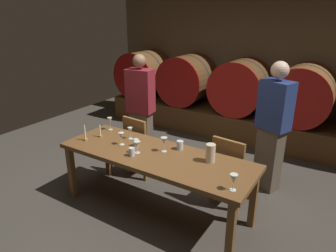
{
  "coord_description": "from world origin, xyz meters",
  "views": [
    {
      "loc": [
        1.81,
        -2.65,
        2.23
      ],
      "look_at": [
        0.06,
        0.1,
        0.99
      ],
      "focal_mm": 32.56,
      "sensor_mm": 36.0,
      "label": 1
    }
  ],
  "objects_px": {
    "dining_table": "(155,160)",
    "guest_right": "(273,127)",
    "chair_right": "(231,168)",
    "guest_left": "(141,109)",
    "wine_glass_far_left": "(110,121)",
    "wine_glass_left": "(130,131)",
    "wine_glass_right": "(164,141)",
    "cup_left": "(136,143)",
    "wine_barrel_left": "(187,79)",
    "wine_glass_far_right": "(234,179)",
    "wine_glass_center_right": "(137,145)",
    "wine_glass_center_left": "(121,136)",
    "wine_barrel_far_left": "(144,74)",
    "chair_left": "(140,143)",
    "wine_barrel_center": "(241,86)",
    "pitcher": "(211,153)",
    "wine_barrel_right": "(303,94)",
    "cup_right": "(180,145)",
    "candle_left": "(85,136)",
    "candle_right": "(100,134)",
    "cup_center": "(132,152)"
  },
  "relations": [
    {
      "from": "dining_table",
      "to": "guest_right",
      "type": "bearing_deg",
      "value": 51.39
    },
    {
      "from": "chair_right",
      "to": "guest_right",
      "type": "xyz_separation_m",
      "value": [
        0.28,
        0.6,
        0.38
      ]
    },
    {
      "from": "guest_left",
      "to": "wine_glass_far_left",
      "type": "bearing_deg",
      "value": 81.2
    },
    {
      "from": "wine_glass_left",
      "to": "wine_glass_right",
      "type": "xyz_separation_m",
      "value": [
        0.55,
        -0.08,
        0.02
      ]
    },
    {
      "from": "wine_glass_left",
      "to": "cup_left",
      "type": "xyz_separation_m",
      "value": [
        0.19,
        -0.13,
        -0.06
      ]
    },
    {
      "from": "wine_barrel_left",
      "to": "wine_glass_far_right",
      "type": "xyz_separation_m",
      "value": [
        2.13,
        -2.99,
        -0.1
      ]
    },
    {
      "from": "wine_barrel_left",
      "to": "wine_glass_center_right",
      "type": "xyz_separation_m",
      "value": [
        0.95,
        -2.84,
        -0.11
      ]
    },
    {
      "from": "wine_glass_center_left",
      "to": "wine_barrel_far_left",
      "type": "bearing_deg",
      "value": 121.99
    },
    {
      "from": "chair_right",
      "to": "chair_left",
      "type": "bearing_deg",
      "value": 6.45
    },
    {
      "from": "wine_glass_center_left",
      "to": "wine_glass_right",
      "type": "xyz_separation_m",
      "value": [
        0.53,
        0.11,
        0.02
      ]
    },
    {
      "from": "wine_glass_left",
      "to": "wine_barrel_center",
      "type": "bearing_deg",
      "value": 79.39
    },
    {
      "from": "pitcher",
      "to": "wine_glass_center_right",
      "type": "relative_size",
      "value": 1.42
    },
    {
      "from": "wine_barrel_left",
      "to": "wine_barrel_right",
      "type": "distance_m",
      "value": 2.15
    },
    {
      "from": "wine_glass_center_left",
      "to": "wine_glass_center_right",
      "type": "distance_m",
      "value": 0.31
    },
    {
      "from": "wine_barrel_right",
      "to": "wine_barrel_far_left",
      "type": "bearing_deg",
      "value": 180.0
    },
    {
      "from": "wine_glass_right",
      "to": "wine_barrel_far_left",
      "type": "bearing_deg",
      "value": 130.36
    },
    {
      "from": "pitcher",
      "to": "wine_glass_far_right",
      "type": "distance_m",
      "value": 0.56
    },
    {
      "from": "wine_glass_left",
      "to": "cup_right",
      "type": "xyz_separation_m",
      "value": [
        0.68,
        0.06,
        -0.05
      ]
    },
    {
      "from": "wine_barrel_far_left",
      "to": "wine_barrel_right",
      "type": "bearing_deg",
      "value": 0.0
    },
    {
      "from": "wine_barrel_center",
      "to": "wine_barrel_right",
      "type": "height_order",
      "value": "same"
    },
    {
      "from": "guest_left",
      "to": "wine_glass_center_left",
      "type": "height_order",
      "value": "guest_left"
    },
    {
      "from": "wine_barrel_far_left",
      "to": "wine_glass_center_right",
      "type": "distance_m",
      "value": 3.49
    },
    {
      "from": "wine_barrel_center",
      "to": "guest_right",
      "type": "height_order",
      "value": "guest_right"
    },
    {
      "from": "candle_left",
      "to": "candle_right",
      "type": "bearing_deg",
      "value": 66.79
    },
    {
      "from": "guest_left",
      "to": "wine_glass_far_right",
      "type": "height_order",
      "value": "guest_left"
    },
    {
      "from": "dining_table",
      "to": "pitcher",
      "type": "xyz_separation_m",
      "value": [
        0.6,
        0.15,
        0.17
      ]
    },
    {
      "from": "guest_right",
      "to": "candle_left",
      "type": "distance_m",
      "value": 2.33
    },
    {
      "from": "wine_glass_center_right",
      "to": "wine_barrel_far_left",
      "type": "bearing_deg",
      "value": 125.42
    },
    {
      "from": "candle_right",
      "to": "cup_left",
      "type": "bearing_deg",
      "value": 2.49
    },
    {
      "from": "wine_barrel_left",
      "to": "wine_barrel_center",
      "type": "bearing_deg",
      "value": 0.0
    },
    {
      "from": "chair_left",
      "to": "guest_right",
      "type": "xyz_separation_m",
      "value": [
        1.62,
        0.61,
        0.38
      ]
    },
    {
      "from": "wine_barrel_center",
      "to": "guest_right",
      "type": "xyz_separation_m",
      "value": [
        0.98,
        -1.55,
        -0.09
      ]
    },
    {
      "from": "chair_left",
      "to": "cup_center",
      "type": "height_order",
      "value": "chair_left"
    },
    {
      "from": "dining_table",
      "to": "cup_left",
      "type": "distance_m",
      "value": 0.33
    },
    {
      "from": "wine_glass_right",
      "to": "cup_center",
      "type": "xyz_separation_m",
      "value": [
        -0.24,
        -0.28,
        -0.08
      ]
    },
    {
      "from": "wine_barrel_left",
      "to": "candle_left",
      "type": "xyz_separation_m",
      "value": [
        0.19,
        -2.9,
        -0.15
      ]
    },
    {
      "from": "pitcher",
      "to": "wine_glass_far_right",
      "type": "relative_size",
      "value": 1.25
    },
    {
      "from": "wine_barrel_left",
      "to": "wine_glass_left",
      "type": "relative_size",
      "value": 6.46
    },
    {
      "from": "wine_barrel_left",
      "to": "wine_barrel_right",
      "type": "height_order",
      "value": "same"
    },
    {
      "from": "wine_glass_right",
      "to": "candle_right",
      "type": "bearing_deg",
      "value": -175.4
    },
    {
      "from": "wine_glass_far_left",
      "to": "cup_left",
      "type": "distance_m",
      "value": 0.66
    },
    {
      "from": "wine_barrel_center",
      "to": "wine_barrel_right",
      "type": "xyz_separation_m",
      "value": [
        1.05,
        0.0,
        0.0
      ]
    },
    {
      "from": "guest_right",
      "to": "cup_right",
      "type": "relative_size",
      "value": 16.06
    },
    {
      "from": "wine_barrel_right",
      "to": "wine_glass_far_right",
      "type": "distance_m",
      "value": 2.99
    },
    {
      "from": "wine_barrel_far_left",
      "to": "wine_glass_far_right",
      "type": "distance_m",
      "value": 4.38
    },
    {
      "from": "wine_glass_right",
      "to": "chair_left",
      "type": "bearing_deg",
      "value": 145.85
    },
    {
      "from": "wine_glass_far_left",
      "to": "cup_left",
      "type": "xyz_separation_m",
      "value": [
        0.61,
        -0.23,
        -0.08
      ]
    },
    {
      "from": "pitcher",
      "to": "candle_left",
      "type": "bearing_deg",
      "value": -168.89
    },
    {
      "from": "wine_barrel_left",
      "to": "wine_glass_left",
      "type": "distance_m",
      "value": 2.65
    },
    {
      "from": "cup_left",
      "to": "pitcher",
      "type": "bearing_deg",
      "value": 6.34
    }
  ]
}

